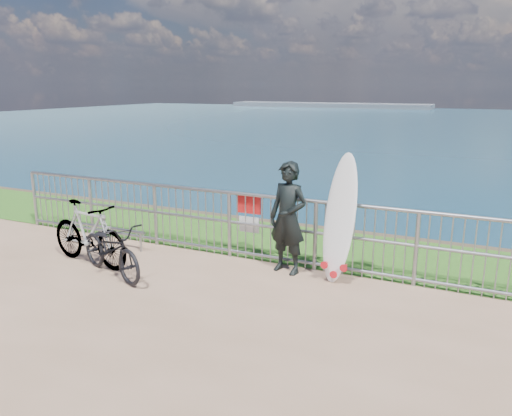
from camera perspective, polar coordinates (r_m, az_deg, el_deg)
The scene contains 8 objects.
grass_strip at distance 9.22m, azimuth 2.98°, elevation -3.83°, with size 120.00×120.00×0.00m, color #245417.
seascape at distance 160.14m, azimuth 8.30°, elevation 11.34°, with size 260.00×260.00×5.00m.
railing at distance 8.08m, azimuth 0.17°, elevation -2.16°, with size 10.06×0.10×1.13m.
surfer at distance 7.54m, azimuth 3.68°, elevation -1.15°, with size 0.63×0.41×1.72m, color black.
surfboard at distance 7.33m, azimuth 9.51°, elevation -1.68°, with size 0.59×0.54×1.89m.
bicycle_near at distance 7.81m, azimuth -16.23°, elevation -4.48°, with size 0.56×1.62×0.85m, color black.
bicycle_far at distance 8.38m, azimuth -18.58°, elevation -2.76°, with size 0.49×1.72×1.03m, color black.
bike_rack at distance 9.32m, azimuth -16.88°, elevation -2.34°, with size 1.77×0.05×0.37m.
Camera 1 is at (3.31, -5.43, 2.82)m, focal length 35.00 mm.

